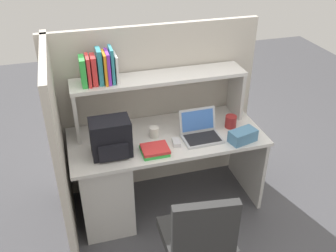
{
  "coord_description": "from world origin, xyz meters",
  "views": [
    {
      "loc": [
        -0.71,
        -2.51,
        2.4
      ],
      "look_at": [
        0.0,
        -0.05,
        0.85
      ],
      "focal_mm": 39.98,
      "sensor_mm": 36.0,
      "label": 1
    }
  ],
  "objects_px": {
    "laptop": "(200,132)",
    "tissue_box": "(243,136)",
    "computer_mouse": "(176,142)",
    "snack_canister": "(231,122)",
    "backpack": "(111,138)",
    "office_chair": "(197,250)",
    "paper_cup": "(154,132)"
  },
  "relations": [
    {
      "from": "tissue_box",
      "to": "snack_canister",
      "type": "bearing_deg",
      "value": 75.65
    },
    {
      "from": "backpack",
      "to": "snack_canister",
      "type": "distance_m",
      "value": 1.05
    },
    {
      "from": "paper_cup",
      "to": "backpack",
      "type": "bearing_deg",
      "value": -158.92
    },
    {
      "from": "computer_mouse",
      "to": "office_chair",
      "type": "relative_size",
      "value": 0.11
    },
    {
      "from": "snack_canister",
      "to": "tissue_box",
      "type": "bearing_deg",
      "value": -89.88
    },
    {
      "from": "laptop",
      "to": "tissue_box",
      "type": "xyz_separation_m",
      "value": [
        0.31,
        -0.15,
        -0.0
      ]
    },
    {
      "from": "backpack",
      "to": "computer_mouse",
      "type": "distance_m",
      "value": 0.53
    },
    {
      "from": "laptop",
      "to": "computer_mouse",
      "type": "height_order",
      "value": "laptop"
    },
    {
      "from": "computer_mouse",
      "to": "tissue_box",
      "type": "height_order",
      "value": "tissue_box"
    },
    {
      "from": "backpack",
      "to": "paper_cup",
      "type": "height_order",
      "value": "backpack"
    },
    {
      "from": "laptop",
      "to": "paper_cup",
      "type": "relative_size",
      "value": 3.45
    },
    {
      "from": "office_chair",
      "to": "snack_canister",
      "type": "bearing_deg",
      "value": -116.85
    },
    {
      "from": "computer_mouse",
      "to": "office_chair",
      "type": "height_order",
      "value": "office_chair"
    },
    {
      "from": "tissue_box",
      "to": "snack_canister",
      "type": "xyz_separation_m",
      "value": [
        -0.0,
        0.23,
        0.0
      ]
    },
    {
      "from": "laptop",
      "to": "snack_canister",
      "type": "xyz_separation_m",
      "value": [
        0.3,
        0.08,
        0.0
      ]
    },
    {
      "from": "snack_canister",
      "to": "office_chair",
      "type": "relative_size",
      "value": 0.11
    },
    {
      "from": "backpack",
      "to": "computer_mouse",
      "type": "bearing_deg",
      "value": -0.64
    },
    {
      "from": "computer_mouse",
      "to": "snack_canister",
      "type": "distance_m",
      "value": 0.54
    },
    {
      "from": "backpack",
      "to": "snack_canister",
      "type": "relative_size",
      "value": 2.85
    },
    {
      "from": "laptop",
      "to": "computer_mouse",
      "type": "xyz_separation_m",
      "value": [
        -0.22,
        -0.04,
        -0.03
      ]
    },
    {
      "from": "paper_cup",
      "to": "office_chair",
      "type": "height_order",
      "value": "office_chair"
    },
    {
      "from": "backpack",
      "to": "tissue_box",
      "type": "relative_size",
      "value": 1.36
    },
    {
      "from": "backpack",
      "to": "paper_cup",
      "type": "bearing_deg",
      "value": 21.08
    },
    {
      "from": "backpack",
      "to": "computer_mouse",
      "type": "xyz_separation_m",
      "value": [
        0.51,
        -0.01,
        -0.13
      ]
    },
    {
      "from": "laptop",
      "to": "backpack",
      "type": "relative_size",
      "value": 1.05
    },
    {
      "from": "computer_mouse",
      "to": "snack_canister",
      "type": "bearing_deg",
      "value": 21.16
    },
    {
      "from": "laptop",
      "to": "tissue_box",
      "type": "relative_size",
      "value": 1.43
    },
    {
      "from": "laptop",
      "to": "office_chair",
      "type": "distance_m",
      "value": 0.96
    },
    {
      "from": "computer_mouse",
      "to": "paper_cup",
      "type": "relative_size",
      "value": 1.14
    },
    {
      "from": "paper_cup",
      "to": "computer_mouse",
      "type": "bearing_deg",
      "value": -45.81
    },
    {
      "from": "office_chair",
      "to": "tissue_box",
      "type": "bearing_deg",
      "value": -125.19
    },
    {
      "from": "laptop",
      "to": "office_chair",
      "type": "bearing_deg",
      "value": -110.39
    }
  ]
}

